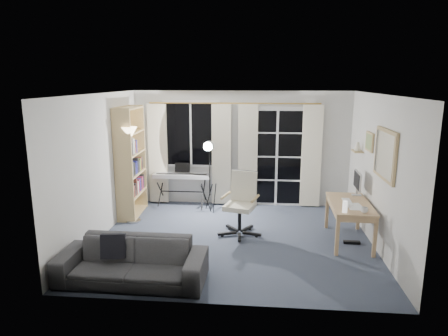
% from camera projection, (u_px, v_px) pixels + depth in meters
% --- Properties ---
extents(floor, '(4.50, 4.00, 0.02)m').
position_uv_depth(floor, '(234.00, 240.00, 6.69)').
color(floor, '#3E475A').
rests_on(floor, ground).
extents(window, '(1.20, 0.08, 1.40)m').
position_uv_depth(window, '(191.00, 134.00, 8.38)').
color(window, white).
rests_on(window, floor).
extents(french_door, '(1.32, 0.09, 2.11)m').
position_uv_depth(french_door, '(277.00, 158.00, 8.32)').
color(french_door, white).
rests_on(french_door, floor).
extents(curtains, '(3.60, 0.07, 2.13)m').
position_uv_depth(curtains, '(234.00, 155.00, 8.29)').
color(curtains, gold).
rests_on(curtains, floor).
extents(bookshelf, '(0.38, 1.00, 2.13)m').
position_uv_depth(bookshelf, '(129.00, 165.00, 7.71)').
color(bookshelf, tan).
rests_on(bookshelf, floor).
extents(torchiere_lamp, '(0.36, 0.36, 1.79)m').
position_uv_depth(torchiere_lamp, '(130.00, 146.00, 7.22)').
color(torchiere_lamp, '#B2B2B7').
rests_on(torchiere_lamp, floor).
extents(keyboard_piano, '(1.18, 0.57, 0.86)m').
position_uv_depth(keyboard_piano, '(182.00, 176.00, 8.31)').
color(keyboard_piano, black).
rests_on(keyboard_piano, floor).
extents(studio_light, '(0.30, 0.31, 1.48)m').
position_uv_depth(studio_light, '(209.00, 154.00, 7.84)').
color(studio_light, black).
rests_on(studio_light, floor).
extents(office_chair, '(0.75, 0.75, 1.08)m').
position_uv_depth(office_chair, '(242.00, 197.00, 6.86)').
color(office_chair, black).
rests_on(office_chair, floor).
extents(desk, '(0.65, 1.26, 0.66)m').
position_uv_depth(desk, '(350.00, 208.00, 6.49)').
color(desk, tan).
rests_on(desk, floor).
extents(monitor, '(0.16, 0.48, 0.42)m').
position_uv_depth(monitor, '(357.00, 181.00, 6.83)').
color(monitor, silver).
rests_on(monitor, desk).
extents(desk_clutter, '(0.40, 0.75, 0.84)m').
position_uv_depth(desk_clutter, '(349.00, 215.00, 6.30)').
color(desk_clutter, white).
rests_on(desk_clutter, desk).
extents(mug, '(0.11, 0.09, 0.11)m').
position_uv_depth(mug, '(365.00, 209.00, 5.96)').
color(mug, silver).
rests_on(mug, desk).
extents(wall_mirror, '(0.04, 0.94, 0.74)m').
position_uv_depth(wall_mirror, '(385.00, 154.00, 5.81)').
color(wall_mirror, tan).
rests_on(wall_mirror, floor).
extents(framed_print, '(0.03, 0.42, 0.32)m').
position_uv_depth(framed_print, '(370.00, 142.00, 6.68)').
color(framed_print, tan).
rests_on(framed_print, floor).
extents(wall_shelf, '(0.16, 0.30, 0.18)m').
position_uv_depth(wall_shelf, '(358.00, 148.00, 7.21)').
color(wall_shelf, tan).
rests_on(wall_shelf, floor).
extents(sofa, '(1.94, 0.59, 0.76)m').
position_uv_depth(sofa, '(131.00, 255.00, 5.21)').
color(sofa, '#29292B').
rests_on(sofa, floor).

